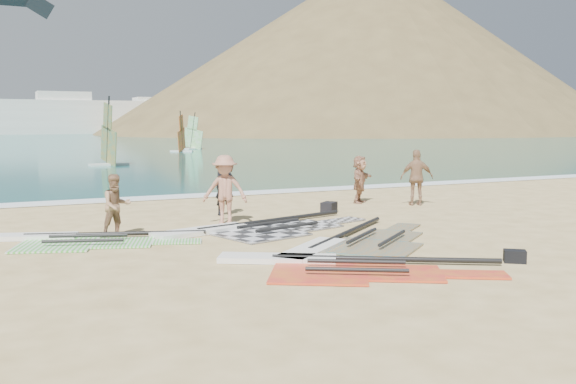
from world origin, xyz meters
name	(u,v)px	position (x,y,z in m)	size (l,w,h in m)	color
ground	(414,249)	(0.00, 0.00, 0.00)	(300.00, 300.00, 0.00)	#E0C383
sea	(25,136)	(0.00, 132.00, 0.00)	(300.00, 240.00, 0.06)	#0B534D
surf_line	(228,195)	(0.00, 12.30, 0.00)	(300.00, 1.20, 0.04)	white
headland_main	(375,133)	(85.00, 130.00, 0.00)	(143.00, 143.00, 45.00)	olive
headland_minor	(454,132)	(120.00, 140.00, 0.00)	(70.00, 70.00, 28.00)	olive
rig_grey	(252,229)	(-2.40, 3.98, 0.05)	(6.54, 3.47, 0.21)	#242427
rig_green	(70,240)	(-7.07, 4.41, 0.05)	(5.41, 3.20, 0.20)	green
rig_orange	(352,243)	(-1.05, 1.04, 0.05)	(5.79, 4.72, 0.20)	orange
rig_red	(332,266)	(-2.68, -0.86, 0.05)	(5.22, 4.27, 0.20)	red
gear_bag_near	(329,207)	(1.17, 6.09, 0.17)	(0.55, 0.40, 0.35)	black
gear_bag_far	(515,256)	(1.02, -2.08, 0.13)	(0.44, 0.31, 0.26)	black
person_wetsuit	(225,187)	(-2.05, 7.07, 0.88)	(0.64, 0.42, 1.77)	black
beachgoer_left	(116,206)	(-5.88, 4.66, 0.81)	(0.78, 0.61, 1.61)	#9D7252
beachgoer_mid	(225,190)	(-2.66, 5.38, 0.99)	(1.28, 0.74, 1.99)	tan
beachgoer_back	(417,177)	(4.87, 6.37, 0.98)	(1.15, 0.48, 1.97)	#A27857
beachgoer_right	(360,179)	(3.43, 7.83, 0.86)	(1.60, 0.51, 1.72)	tan
windsurfer_left	(109,146)	(-1.18, 31.62, 1.34)	(2.64, 3.10, 4.67)	white
windsurfer_centre	(182,140)	(8.97, 49.10, 1.21)	(2.22, 2.34, 4.04)	white
windsurfer_right	(193,138)	(11.71, 54.13, 1.19)	(2.16, 2.25, 3.98)	white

